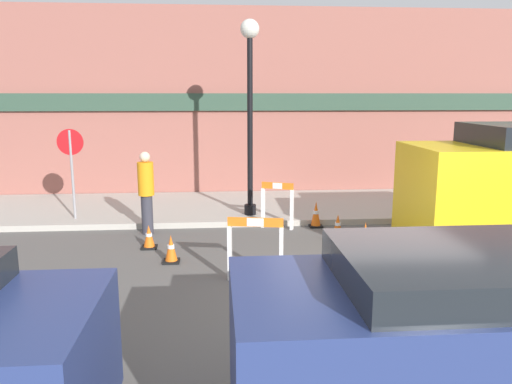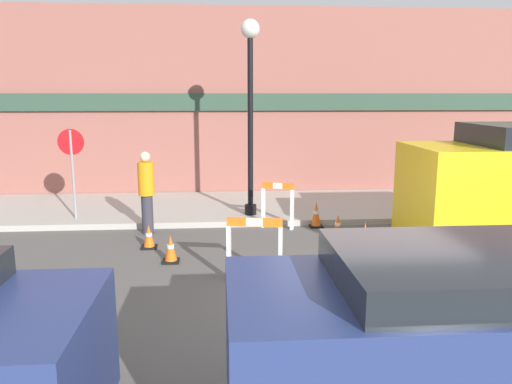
% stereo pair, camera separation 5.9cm
% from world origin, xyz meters
% --- Properties ---
extents(ground_plane, '(60.00, 60.00, 0.00)m').
position_xyz_m(ground_plane, '(0.00, 0.00, 0.00)').
color(ground_plane, '#565451').
extents(sidewalk_slab, '(18.00, 3.66, 0.14)m').
position_xyz_m(sidewalk_slab, '(0.00, 6.33, 0.07)').
color(sidewalk_slab, '#ADA89E').
rests_on(sidewalk_slab, ground_plane).
extents(storefront_facade, '(18.00, 0.22, 5.50)m').
position_xyz_m(storefront_facade, '(0.00, 8.23, 2.75)').
color(storefront_facade, '#93564C').
rests_on(storefront_facade, ground_plane).
extents(streetlamp_post, '(0.44, 0.44, 4.57)m').
position_xyz_m(streetlamp_post, '(-1.17, 5.18, 3.10)').
color(streetlamp_post, black).
rests_on(streetlamp_post, sidewalk_slab).
extents(stop_sign, '(0.60, 0.06, 2.11)m').
position_xyz_m(stop_sign, '(-5.31, 5.07, 1.56)').
color(stop_sign, gray).
rests_on(stop_sign, sidewalk_slab).
extents(barricade_0, '(0.92, 0.30, 1.07)m').
position_xyz_m(barricade_0, '(-1.36, 1.14, 0.58)').
color(barricade_0, white).
rests_on(barricade_0, ground_plane).
extents(barricade_1, '(0.73, 0.40, 1.07)m').
position_xyz_m(barricade_1, '(-0.60, 4.35, 0.56)').
color(barricade_1, white).
rests_on(barricade_1, ground_plane).
extents(traffic_cone_0, '(0.30, 0.30, 0.61)m').
position_xyz_m(traffic_cone_0, '(0.30, 4.40, 0.29)').
color(traffic_cone_0, black).
rests_on(traffic_cone_0, ground_plane).
extents(traffic_cone_1, '(0.30, 0.30, 0.68)m').
position_xyz_m(traffic_cone_1, '(0.80, 2.21, 0.33)').
color(traffic_cone_1, black).
rests_on(traffic_cone_1, ground_plane).
extents(traffic_cone_2, '(0.30, 0.30, 0.50)m').
position_xyz_m(traffic_cone_2, '(0.60, 3.53, 0.24)').
color(traffic_cone_2, black).
rests_on(traffic_cone_2, ground_plane).
extents(traffic_cone_3, '(0.30, 0.30, 0.47)m').
position_xyz_m(traffic_cone_3, '(-3.34, 3.06, 0.23)').
color(traffic_cone_3, black).
rests_on(traffic_cone_3, ground_plane).
extents(traffic_cone_4, '(0.30, 0.30, 0.51)m').
position_xyz_m(traffic_cone_4, '(-2.82, 2.16, 0.25)').
color(traffic_cone_4, black).
rests_on(traffic_cone_4, ground_plane).
extents(person_worker, '(0.45, 0.45, 1.82)m').
position_xyz_m(person_worker, '(-3.50, 4.13, 0.98)').
color(person_worker, '#33333D').
rests_on(person_worker, ground_plane).
extents(parked_car_1, '(3.88, 1.84, 1.80)m').
position_xyz_m(parked_car_1, '(0.07, -2.99, 1.01)').
color(parked_car_1, navy).
rests_on(parked_car_1, ground_plane).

